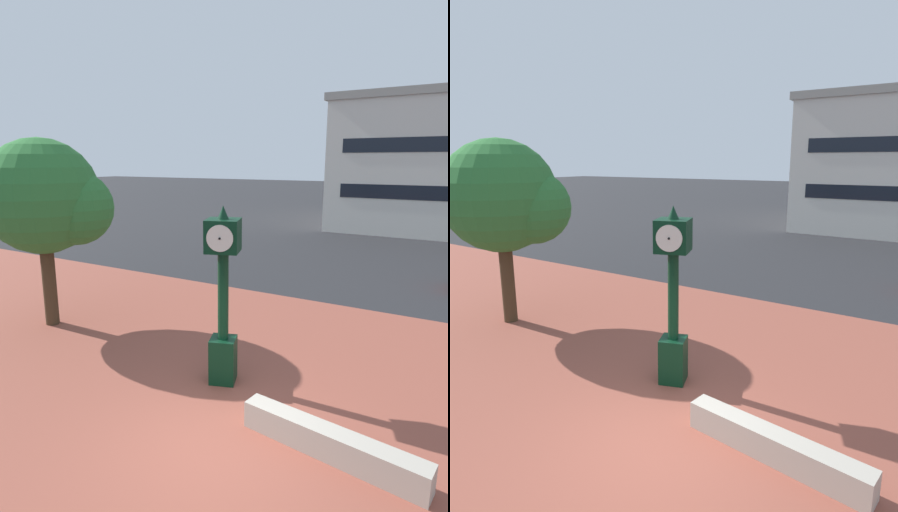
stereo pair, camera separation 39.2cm
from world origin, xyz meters
TOP-DOWN VIEW (x-y plane):
  - ground_plane at (0.00, 0.00)m, footprint 200.00×200.00m
  - plaza_brick_paving at (0.00, 2.26)m, footprint 44.00×12.53m
  - planter_wall at (1.75, 0.75)m, footprint 3.22×0.83m
  - street_clock at (-1.07, 2.04)m, footprint 0.88×0.89m
  - plaza_tree at (-7.14, 2.54)m, footprint 3.53×3.29m

SIDE VIEW (x-z plane):
  - ground_plane at x=0.00m, z-range 0.00..0.00m
  - plaza_brick_paving at x=0.00m, z-range 0.00..0.01m
  - planter_wall at x=1.75m, z-range 0.00..0.50m
  - street_clock at x=-1.07m, z-range 0.05..3.98m
  - plaza_tree at x=-7.14m, z-range 1.01..6.49m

